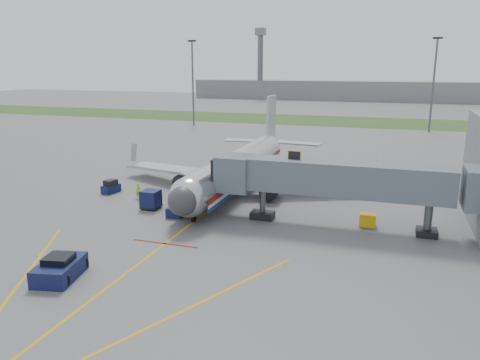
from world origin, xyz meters
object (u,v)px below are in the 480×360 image
(pushback_tug, at_px, (60,269))
(baggage_tug, at_px, (111,187))
(belt_loader, at_px, (179,208))
(airliner, at_px, (238,167))
(ramp_worker, at_px, (138,191))

(pushback_tug, relative_size, baggage_tug, 1.86)
(baggage_tug, xyz_separation_m, belt_loader, (11.00, -4.55, -0.12))
(airliner, xyz_separation_m, pushback_tug, (-4.00, -27.43, -1.94))
(ramp_worker, bearing_deg, airliner, 25.70)
(belt_loader, bearing_deg, ramp_worker, 153.26)
(pushback_tug, relative_size, belt_loader, 0.94)
(baggage_tug, distance_m, ramp_worker, 4.56)
(belt_loader, relative_size, ramp_worker, 2.69)
(airliner, relative_size, belt_loader, 7.51)
(airliner, bearing_deg, pushback_tug, -98.30)
(airliner, height_order, ramp_worker, airliner)
(pushback_tug, distance_m, belt_loader, 16.30)
(airliner, bearing_deg, baggage_tug, -153.80)
(pushback_tug, bearing_deg, airliner, 81.70)
(belt_loader, bearing_deg, airliner, 77.38)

